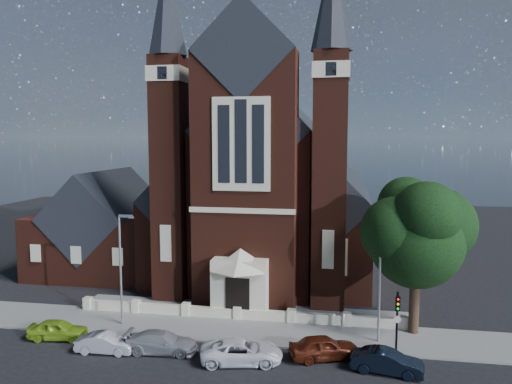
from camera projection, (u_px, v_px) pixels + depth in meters
ground at (257, 286)px, 45.39m from camera, size 120.00×120.00×0.00m
pavement_strip at (232, 330)px, 35.11m from camera, size 60.00×5.00×0.12m
forecourt_paving at (243, 311)px, 39.03m from camera, size 26.00×3.00×0.14m
forecourt_wall at (238, 320)px, 37.07m from camera, size 24.00×0.40×0.90m
church at (270, 188)px, 52.28m from camera, size 20.01×34.90×29.20m
parish_hall at (107, 231)px, 50.63m from camera, size 12.00×12.20×10.24m
street_tree at (419, 236)px, 33.39m from camera, size 6.40×6.60×10.70m
street_lamp_left at (122, 263)px, 35.47m from camera, size 1.16×0.22×8.09m
street_lamp_right at (381, 275)px, 32.40m from camera, size 1.16×0.22×8.09m
traffic_signal at (397, 314)px, 30.92m from camera, size 0.28×0.42×4.00m
car_lime_van at (58, 330)px, 33.46m from camera, size 4.09×2.10×1.33m
car_silver_a at (106, 343)px, 31.37m from camera, size 3.77×1.51×1.22m
car_silver_b at (162, 342)px, 31.39m from camera, size 4.69×2.13×1.33m
car_white_suv at (242, 352)px, 29.97m from camera, size 5.28×3.15×1.38m
car_dark_red at (324, 347)px, 30.47m from camera, size 4.62×3.09×1.46m
car_navy at (387, 362)px, 28.63m from camera, size 4.29×2.10×1.35m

